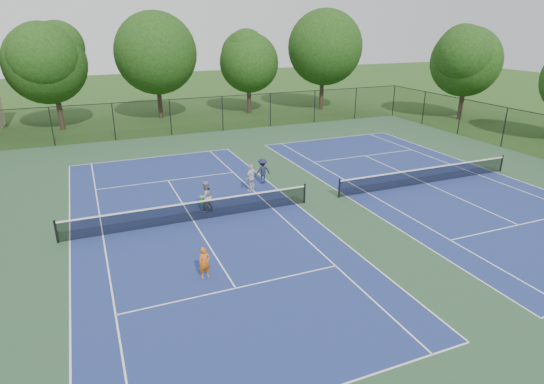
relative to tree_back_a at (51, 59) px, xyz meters
name	(u,v)px	position (x,y,z in m)	size (l,w,h in m)	color
ground	(322,200)	(13.00, -24.00, -6.04)	(140.00, 140.00, 0.00)	#234716
court_pad	(322,200)	(13.00, -24.00, -6.03)	(36.00, 36.00, 0.01)	#2A4A2C
tennis_court_left	(193,219)	(6.00, -24.00, -5.94)	(12.00, 23.83, 1.07)	navy
tennis_court_right	(426,182)	(20.00, -24.00, -5.94)	(12.00, 23.83, 1.07)	navy
perimeter_fence	(323,172)	(13.00, -24.00, -4.44)	(36.08, 36.08, 3.02)	black
tree_back_a	(51,59)	(0.00, 0.00, 0.00)	(6.80, 6.80, 9.15)	#2D2116
tree_back_b	(155,49)	(9.00, 2.00, 0.56)	(7.60, 7.60, 10.03)	#2D2116
tree_back_c	(248,59)	(18.00, 1.00, -0.56)	(6.00, 6.00, 8.40)	#2D2116
tree_back_d	(323,44)	(26.00, 0.00, 0.79)	(7.80, 7.80, 10.37)	#2D2116
tree_side_e	(468,58)	(36.00, -10.00, -0.23)	(6.60, 6.60, 8.87)	#2D2116
child_player	(205,263)	(5.21, -29.21, -5.43)	(0.44, 0.29, 1.22)	orange
instructor	(205,197)	(6.88, -23.11, -5.23)	(0.79, 0.61, 1.62)	#9B9B9E
bystander_a	(251,178)	(10.03, -21.19, -5.26)	(0.92, 0.38, 1.56)	silver
bystander_b	(263,171)	(11.09, -20.20, -5.28)	(0.98, 0.56, 1.51)	#1C203E
ball_crate	(204,207)	(6.83, -22.82, -5.88)	(0.36, 0.29, 0.32)	navy
ball_hopper	(203,200)	(6.83, -22.82, -5.51)	(0.34, 0.28, 0.42)	green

